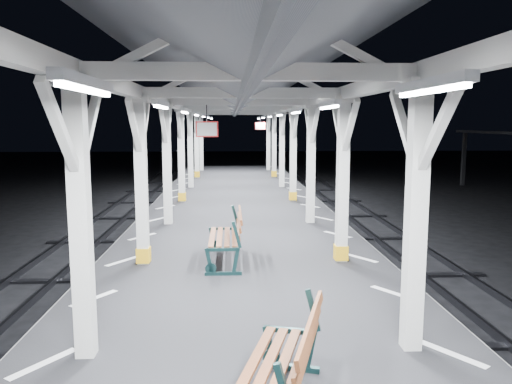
{
  "coord_description": "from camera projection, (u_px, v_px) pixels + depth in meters",
  "views": [
    {
      "loc": [
        -0.23,
        -7.83,
        3.8
      ],
      "look_at": [
        0.35,
        3.71,
        2.2
      ],
      "focal_mm": 35.0,
      "sensor_mm": 36.0,
      "label": 1
    }
  ],
  "objects": [
    {
      "name": "platform",
      "position": [
        246.0,
        325.0,
        8.21
      ],
      "size": [
        6.0,
        50.0,
        1.0
      ],
      "primitive_type": "cube",
      "color": "black",
      "rests_on": "ground"
    },
    {
      "name": "bench_mid",
      "position": [
        229.0,
        235.0,
        10.08
      ],
      "size": [
        0.72,
        1.91,
        1.03
      ],
      "rotation": [
        0.0,
        0.0,
        0.0
      ],
      "color": "#112A2A",
      "rests_on": "platform"
    },
    {
      "name": "ground",
      "position": [
        246.0,
        354.0,
        8.28
      ],
      "size": [
        120.0,
        120.0,
        0.0
      ],
      "primitive_type": "plane",
      "color": "black",
      "rests_on": "ground"
    },
    {
      "name": "hazard_stripes_right",
      "position": [
        394.0,
        293.0,
        8.26
      ],
      "size": [
        1.0,
        48.0,
        0.01
      ],
      "primitive_type": "cube",
      "color": "silver",
      "rests_on": "platform"
    },
    {
      "name": "hazard_stripes_left",
      "position": [
        94.0,
        298.0,
        8.02
      ],
      "size": [
        1.0,
        48.0,
        0.01
      ],
      "primitive_type": "cube",
      "color": "silver",
      "rests_on": "platform"
    },
    {
      "name": "canopy",
      "position": [
        246.0,
        73.0,
        7.64
      ],
      "size": [
        5.4,
        49.0,
        4.65
      ],
      "color": "silver",
      "rests_on": "platform"
    },
    {
      "name": "bench_near",
      "position": [
        287.0,
        363.0,
        4.75
      ],
      "size": [
        1.16,
        1.95,
        0.99
      ],
      "rotation": [
        0.0,
        0.0,
        -0.29
      ],
      "color": "#112A2A",
      "rests_on": "platform"
    }
  ]
}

